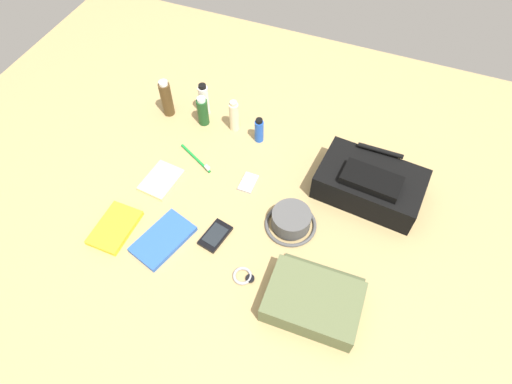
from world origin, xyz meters
name	(u,v)px	position (x,y,z in m)	size (l,w,h in m)	color
ground_plane	(256,201)	(0.00, 0.00, -0.01)	(2.64, 2.02, 0.02)	tan
backpack	(370,184)	(0.36, 0.17, 0.06)	(0.38, 0.25, 0.14)	black
toiletry_pouch	(313,300)	(0.31, -0.30, 0.04)	(0.28, 0.24, 0.08)	#56603D
bucket_hat	(291,221)	(0.15, -0.06, 0.03)	(0.18, 0.18, 0.07)	#4C4C4C
cologne_bottle	(167,98)	(-0.50, 0.27, 0.08)	(0.05, 0.05, 0.16)	#473319
toothpaste_tube	(204,99)	(-0.36, 0.33, 0.07)	(0.04, 0.04, 0.14)	white
shampoo_bottle	(203,111)	(-0.34, 0.28, 0.06)	(0.04, 0.04, 0.13)	#19471E
lotion_bottle	(234,116)	(-0.21, 0.29, 0.07)	(0.04, 0.04, 0.14)	beige
deodorant_spray	(259,130)	(-0.09, 0.27, 0.05)	(0.03, 0.03, 0.11)	blue
paperback_novel	(115,228)	(-0.40, -0.29, 0.01)	(0.12, 0.18, 0.02)	yellow
travel_guidebook	(163,239)	(-0.22, -0.27, 0.01)	(0.18, 0.23, 0.02)	blue
cell_phone	(215,236)	(-0.07, -0.20, 0.01)	(0.09, 0.13, 0.01)	black
media_player	(248,183)	(-0.05, 0.05, 0.01)	(0.05, 0.08, 0.01)	#B7B7BC
wristwatch	(244,276)	(0.08, -0.30, 0.01)	(0.07, 0.06, 0.01)	#99999E
toothbrush	(197,159)	(-0.27, 0.08, 0.01)	(0.16, 0.09, 0.02)	#198C33
notepad	(161,180)	(-0.35, -0.06, 0.01)	(0.11, 0.15, 0.02)	beige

